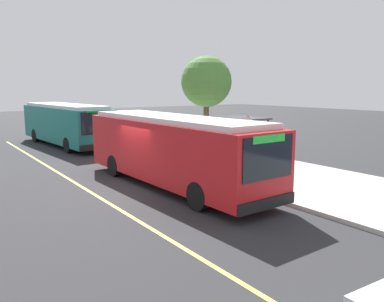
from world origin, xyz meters
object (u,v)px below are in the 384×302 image
transit_bus_main (173,148)px  transit_bus_second (66,123)px  pedestrian_commuter (233,149)px  waiting_bench (241,156)px  route_sign_post (248,140)px

transit_bus_main → transit_bus_second: 14.27m
pedestrian_commuter → transit_bus_second: bearing=-163.5°
waiting_bench → pedestrian_commuter: pedestrian_commuter is taller
transit_bus_second → waiting_bench: 14.01m
transit_bus_main → transit_bus_second: size_ratio=0.99×
route_sign_post → transit_bus_main: bearing=-124.8°
transit_bus_main → route_sign_post: 3.12m
transit_bus_second → pedestrian_commuter: size_ratio=6.39×
transit_bus_second → route_sign_post: 16.25m
transit_bus_second → waiting_bench: (13.09, 4.90, -0.98)m
transit_bus_second → route_sign_post: same height
route_sign_post → pedestrian_commuter: (-2.49, 1.42, -0.84)m
waiting_bench → route_sign_post: (2.95, -2.31, 1.32)m
transit_bus_second → pedestrian_commuter: transit_bus_second is taller
waiting_bench → route_sign_post: bearing=-38.1°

